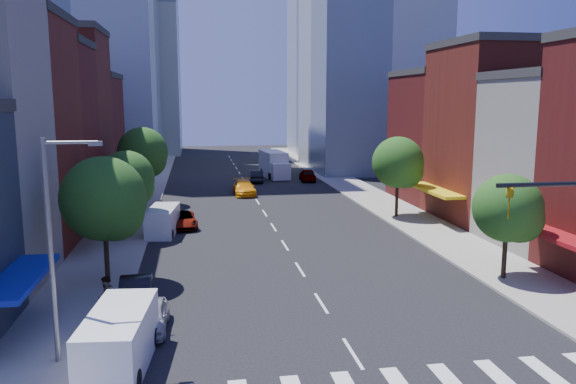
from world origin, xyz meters
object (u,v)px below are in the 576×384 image
object	(u,v)px
parked_car_third	(183,220)
cargo_van_near	(118,341)
parked_car_front	(151,317)
taxi	(244,188)
traffic_car_far	(308,175)
parked_car_rear	(159,221)
pedestrian_far	(106,296)
parked_car_second	(136,294)
cargo_van_far	(163,221)
pedestrian_near	(85,365)
box_truck	(274,165)
traffic_car_oncoming	(257,176)

from	to	relation	value
parked_car_third	cargo_van_near	xyz separation A→B (m)	(-2.01, -25.05, 0.51)
parked_car_front	parked_car_third	distance (m)	21.40
taxi	traffic_car_far	world-z (taller)	traffic_car_far
parked_car_rear	pedestrian_far	distance (m)	19.41
parked_car_second	parked_car_rear	distance (m)	18.20
cargo_van_far	cargo_van_near	bearing A→B (deg)	-84.49
parked_car_second	cargo_van_far	xyz separation A→B (m)	(0.49, 16.21, 0.30)
taxi	pedestrian_near	world-z (taller)	pedestrian_near
taxi	pedestrian_far	xyz separation A→B (m)	(-9.78, -35.10, 0.33)
parked_car_third	cargo_van_near	world-z (taller)	cargo_van_near
parked_car_second	parked_car_rear	xyz separation A→B (m)	(0.10, 18.20, -0.11)
parked_car_front	parked_car_rear	size ratio (longest dim) A/B	0.86
taxi	box_truck	size ratio (longest dim) A/B	0.63
cargo_van_far	box_truck	world-z (taller)	box_truck
parked_car_third	taxi	size ratio (longest dim) A/B	0.85
parked_car_rear	pedestrian_near	size ratio (longest dim) A/B	2.71
cargo_van_far	traffic_car_far	world-z (taller)	cargo_van_far
pedestrian_near	parked_car_second	bearing A→B (deg)	-20.05
cargo_van_near	taxi	xyz separation A→B (m)	(8.51, 40.60, -0.35)
parked_car_front	cargo_van_near	world-z (taller)	cargo_van_near
traffic_car_far	pedestrian_near	bearing A→B (deg)	75.07
cargo_van_far	taxi	distance (m)	19.46
taxi	parked_car_second	bearing A→B (deg)	-105.33
pedestrian_far	box_truck	bearing A→B (deg)	152.18
parked_car_front	traffic_car_far	bearing A→B (deg)	71.87
pedestrian_near	pedestrian_far	bearing A→B (deg)	-10.77
parked_car_front	cargo_van_far	xyz separation A→B (m)	(-0.45, 19.19, 0.41)
parked_car_second	cargo_van_near	size ratio (longest dim) A/B	0.81
parked_car_rear	traffic_car_oncoming	distance (m)	27.49
cargo_van_near	traffic_car_oncoming	xyz separation A→B (m)	(11.01, 50.09, -0.40)
parked_car_second	traffic_car_oncoming	xyz separation A→B (m)	(11.00, 43.44, 0.00)
parked_car_front	pedestrian_near	bearing A→B (deg)	-108.87
box_truck	pedestrian_far	xyz separation A→B (m)	(-15.20, -49.23, -0.52)
cargo_van_far	parked_car_front	bearing A→B (deg)	-81.89
traffic_car_oncoming	pedestrian_far	distance (m)	46.25
pedestrian_near	pedestrian_far	distance (m)	6.98
parked_car_third	pedestrian_far	bearing A→B (deg)	-105.06
cargo_van_near	box_truck	world-z (taller)	box_truck
parked_car_rear	taxi	size ratio (longest dim) A/B	0.81
parked_car_front	box_truck	bearing A→B (deg)	77.48
taxi	cargo_van_far	bearing A→B (deg)	-115.58
parked_car_rear	parked_car_front	bearing A→B (deg)	-92.93
cargo_van_near	box_truck	distance (m)	56.48
parked_car_second	taxi	xyz separation A→B (m)	(8.50, 33.95, 0.04)
parked_car_second	cargo_van_near	xyz separation A→B (m)	(-0.01, -6.65, 0.40)
parked_car_third	traffic_car_oncoming	bearing A→B (deg)	64.69
parked_car_third	pedestrian_far	world-z (taller)	pedestrian_far
cargo_van_near	cargo_van_far	bearing A→B (deg)	94.45
parked_car_third	taxi	world-z (taller)	taxi
parked_car_second	pedestrian_far	size ratio (longest dim) A/B	2.36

